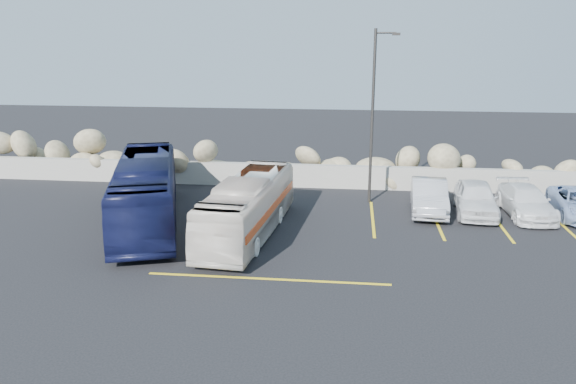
# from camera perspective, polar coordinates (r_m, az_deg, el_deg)

# --- Properties ---
(ground) EXTENTS (90.00, 90.00, 0.00)m
(ground) POSITION_cam_1_polar(r_m,az_deg,el_deg) (18.24, 0.96, -9.24)
(ground) COLOR black
(ground) RESTS_ON ground
(seawall) EXTENTS (60.00, 0.40, 1.20)m
(seawall) POSITION_cam_1_polar(r_m,az_deg,el_deg) (29.39, 3.27, 1.62)
(seawall) COLOR gray
(seawall) RESTS_ON ground
(riprap_pile) EXTENTS (54.00, 2.80, 2.60)m
(riprap_pile) POSITION_cam_1_polar(r_m,az_deg,el_deg) (30.40, 3.43, 3.44)
(riprap_pile) COLOR #8F7E5D
(riprap_pile) RESTS_ON ground
(parking_lines) EXTENTS (18.16, 9.36, 0.01)m
(parking_lines) POSITION_cam_1_polar(r_m,az_deg,el_deg) (23.54, 13.68, -3.87)
(parking_lines) COLOR yellow
(parking_lines) RESTS_ON ground
(lamppost) EXTENTS (1.14, 0.18, 8.00)m
(lamppost) POSITION_cam_1_polar(r_m,az_deg,el_deg) (26.23, 8.70, 8.00)
(lamppost) COLOR #302D2A
(lamppost) RESTS_ON ground
(vintage_bus) EXTENTS (2.73, 8.48, 2.32)m
(vintage_bus) POSITION_cam_1_polar(r_m,az_deg,el_deg) (22.21, -4.06, -1.49)
(vintage_bus) COLOR silver
(vintage_bus) RESTS_ON ground
(tour_coach) EXTENTS (5.26, 10.24, 2.79)m
(tour_coach) POSITION_cam_1_polar(r_m,az_deg,el_deg) (24.17, -14.22, 0.04)
(tour_coach) COLOR #111438
(tour_coach) RESTS_ON ground
(car_a) EXTENTS (2.10, 4.42, 1.46)m
(car_a) POSITION_cam_1_polar(r_m,az_deg,el_deg) (26.26, 18.53, -0.58)
(car_a) COLOR white
(car_a) RESTS_ON ground
(car_b) EXTENTS (1.83, 4.47, 1.44)m
(car_b) POSITION_cam_1_polar(r_m,az_deg,el_deg) (25.99, 14.13, -0.42)
(car_b) COLOR silver
(car_b) RESTS_ON ground
(car_c) EXTENTS (1.93, 4.43, 1.27)m
(car_c) POSITION_cam_1_polar(r_m,az_deg,el_deg) (26.83, 23.00, -0.89)
(car_c) COLOR white
(car_c) RESTS_ON ground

